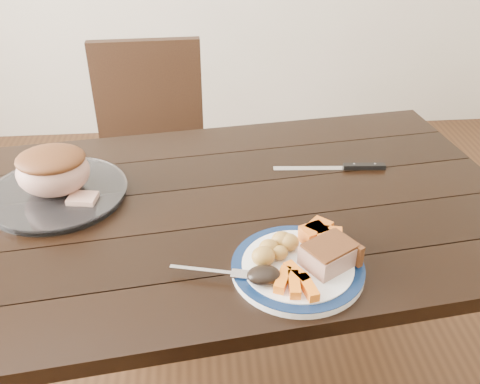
{
  "coord_description": "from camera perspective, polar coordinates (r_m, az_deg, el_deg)",
  "views": [
    {
      "loc": [
        -0.01,
        -1.14,
        1.52
      ],
      "look_at": [
        0.08,
        -0.02,
        0.8
      ],
      "focal_mm": 40.0,
      "sensor_mm": 36.0,
      "label": 1
    }
  ],
  "objects": [
    {
      "name": "pumpkin_wedges",
      "position": [
        1.22,
        8.57,
        -4.51
      ],
      "size": [
        0.1,
        0.09,
        0.04
      ],
      "color": "orange",
      "rests_on": "dinner_plate"
    },
    {
      "name": "roast_joint",
      "position": [
        1.45,
        -19.3,
        2.05
      ],
      "size": [
        0.19,
        0.16,
        0.12
      ],
      "primitive_type": "ellipsoid",
      "color": "tan",
      "rests_on": "serving_platter"
    },
    {
      "name": "dining_table",
      "position": [
        1.43,
        -3.28,
        -4.55
      ],
      "size": [
        1.7,
        1.09,
        0.75
      ],
      "rotation": [
        0.0,
        0.0,
        0.12
      ],
      "color": "black",
      "rests_on": "ground"
    },
    {
      "name": "dark_mushroom",
      "position": [
        1.11,
        2.56,
        -8.85
      ],
      "size": [
        0.07,
        0.05,
        0.03
      ],
      "primitive_type": "ellipsoid",
      "color": "black",
      "rests_on": "dinner_plate"
    },
    {
      "name": "plate_rim",
      "position": [
        1.17,
        6.18,
        -7.77
      ],
      "size": [
        0.29,
        0.29,
        0.02
      ],
      "primitive_type": "torus",
      "color": "#0C1E40",
      "rests_on": "dinner_plate"
    },
    {
      "name": "carving_knife",
      "position": [
        1.56,
        11.69,
        2.64
      ],
      "size": [
        0.32,
        0.04,
        0.01
      ],
      "rotation": [
        0.0,
        0.0,
        -0.07
      ],
      "color": "silver",
      "rests_on": "dining_table"
    },
    {
      "name": "chair_far",
      "position": [
        2.13,
        -9.37,
        4.34
      ],
      "size": [
        0.43,
        0.44,
        0.93
      ],
      "rotation": [
        0.0,
        0.0,
        3.18
      ],
      "color": "black",
      "rests_on": "ground"
    },
    {
      "name": "fork",
      "position": [
        1.14,
        -2.43,
        -8.55
      ],
      "size": [
        0.18,
        0.06,
        0.0
      ],
      "rotation": [
        0.0,
        0.0,
        -0.25
      ],
      "color": "silver",
      "rests_on": "dinner_plate"
    },
    {
      "name": "cut_slice",
      "position": [
        1.41,
        -16.43,
        -0.73
      ],
      "size": [
        0.08,
        0.07,
        0.02
      ],
      "primitive_type": "cube",
      "rotation": [
        0.0,
        0.0,
        -0.17
      ],
      "color": "tan",
      "rests_on": "serving_platter"
    },
    {
      "name": "roasted_potatoes",
      "position": [
        1.17,
        3.83,
        -5.95
      ],
      "size": [
        0.11,
        0.1,
        0.04
      ],
      "color": "gold",
      "rests_on": "dinner_plate"
    },
    {
      "name": "carrot_batons",
      "position": [
        1.11,
        5.92,
        -9.46
      ],
      "size": [
        0.09,
        0.11,
        0.02
      ],
      "color": "orange",
      "rests_on": "dinner_plate"
    },
    {
      "name": "pork_slice",
      "position": [
        1.16,
        9.43,
        -6.7
      ],
      "size": [
        0.13,
        0.12,
        0.05
      ],
      "primitive_type": "cube",
      "rotation": [
        0.0,
        0.0,
        0.55
      ],
      "color": "#A97B67",
      "rests_on": "dinner_plate"
    },
    {
      "name": "dinner_plate",
      "position": [
        1.17,
        6.15,
        -8.09
      ],
      "size": [
        0.29,
        0.29,
        0.02
      ],
      "primitive_type": "cylinder",
      "color": "white",
      "rests_on": "dining_table"
    },
    {
      "name": "serving_platter",
      "position": [
        1.48,
        -18.82,
        -0.23
      ],
      "size": [
        0.35,
        0.35,
        0.02
      ],
      "primitive_type": "cylinder",
      "color": "white",
      "rests_on": "dining_table"
    }
  ]
}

